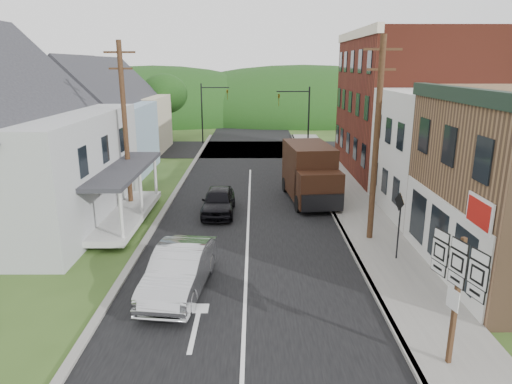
{
  "coord_description": "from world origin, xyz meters",
  "views": [
    {
      "loc": [
        0.33,
        -16.07,
        7.79
      ],
      "look_at": [
        0.39,
        3.91,
        2.2
      ],
      "focal_mm": 32.0,
      "sensor_mm": 36.0,
      "label": 1
    }
  ],
  "objects_px": {
    "route_sign_cluster": "(457,284)",
    "warning_sign": "(399,217)",
    "dark_sedan": "(219,201)",
    "silver_sedan": "(180,270)",
    "delivery_van": "(310,173)"
  },
  "relations": [
    {
      "from": "silver_sedan",
      "to": "delivery_van",
      "type": "relative_size",
      "value": 0.81
    },
    {
      "from": "delivery_van",
      "to": "route_sign_cluster",
      "type": "height_order",
      "value": "route_sign_cluster"
    },
    {
      "from": "dark_sedan",
      "to": "route_sign_cluster",
      "type": "relative_size",
      "value": 1.18
    },
    {
      "from": "silver_sedan",
      "to": "warning_sign",
      "type": "distance_m",
      "value": 8.86
    },
    {
      "from": "silver_sedan",
      "to": "route_sign_cluster",
      "type": "height_order",
      "value": "route_sign_cluster"
    },
    {
      "from": "delivery_van",
      "to": "warning_sign",
      "type": "relative_size",
      "value": 2.18
    },
    {
      "from": "dark_sedan",
      "to": "route_sign_cluster",
      "type": "distance_m",
      "value": 14.91
    },
    {
      "from": "warning_sign",
      "to": "dark_sedan",
      "type": "bearing_deg",
      "value": 130.54
    },
    {
      "from": "route_sign_cluster",
      "to": "delivery_van",
      "type": "bearing_deg",
      "value": 82.54
    },
    {
      "from": "route_sign_cluster",
      "to": "warning_sign",
      "type": "xyz_separation_m",
      "value": [
        0.67,
        6.79,
        -0.51
      ]
    },
    {
      "from": "silver_sedan",
      "to": "warning_sign",
      "type": "height_order",
      "value": "warning_sign"
    },
    {
      "from": "dark_sedan",
      "to": "route_sign_cluster",
      "type": "height_order",
      "value": "route_sign_cluster"
    },
    {
      "from": "silver_sedan",
      "to": "dark_sedan",
      "type": "bearing_deg",
      "value": 91.77
    },
    {
      "from": "warning_sign",
      "to": "silver_sedan",
      "type": "bearing_deg",
      "value": -173.73
    },
    {
      "from": "delivery_van",
      "to": "route_sign_cluster",
      "type": "distance_m",
      "value": 15.61
    }
  ]
}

